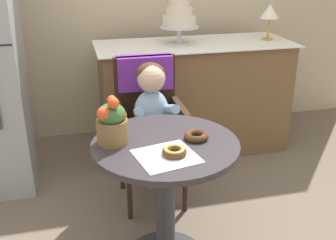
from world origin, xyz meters
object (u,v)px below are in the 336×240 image
(wicker_chair, at_px, (148,107))
(flower_vase, at_px, (112,122))
(cafe_table, at_px, (165,180))
(donut_mid, at_px, (196,135))
(table_lamp, at_px, (270,13))
(donut_front, at_px, (174,151))
(seated_child, at_px, (153,110))
(tiered_cake_stand, at_px, (179,18))

(wicker_chair, bearing_deg, flower_vase, -116.67)
(cafe_table, distance_m, donut_mid, 0.28)
(wicker_chair, relative_size, flower_vase, 3.90)
(flower_vase, distance_m, table_lamp, 1.89)
(wicker_chair, xyz_separation_m, donut_front, (-0.04, -0.83, 0.10))
(seated_child, bearing_deg, donut_mid, -78.44)
(flower_vase, bearing_deg, wicker_chair, 65.29)
(cafe_table, distance_m, flower_vase, 0.41)
(seated_child, bearing_deg, table_lamp, 33.85)
(cafe_table, bearing_deg, table_lamp, 47.87)
(donut_mid, bearing_deg, cafe_table, -178.66)
(table_lamp, bearing_deg, cafe_table, -132.13)
(tiered_cake_stand, bearing_deg, donut_front, -105.91)
(seated_child, height_order, flower_vase, flower_vase)
(seated_child, bearing_deg, donut_front, -93.41)
(cafe_table, bearing_deg, donut_front, -86.92)
(flower_vase, bearing_deg, cafe_table, -11.85)
(cafe_table, relative_size, table_lamp, 2.53)
(donut_front, xyz_separation_m, donut_mid, (0.15, 0.15, -0.00))
(flower_vase, xyz_separation_m, table_lamp, (1.40, 1.23, 0.29))
(flower_vase, relative_size, tiered_cake_stand, 0.73)
(seated_child, relative_size, table_lamp, 2.55)
(wicker_chair, xyz_separation_m, tiered_cake_stand, (0.37, 0.61, 0.46))
(wicker_chair, relative_size, donut_front, 8.43)
(donut_mid, bearing_deg, seated_child, 101.56)
(donut_front, height_order, tiered_cake_stand, tiered_cake_stand)
(cafe_table, bearing_deg, wicker_chair, 86.03)
(donut_mid, bearing_deg, table_lamp, 51.89)
(donut_mid, height_order, table_lamp, table_lamp)
(donut_mid, xyz_separation_m, tiered_cake_stand, (0.26, 1.30, 0.36))
(seated_child, relative_size, donut_front, 6.42)
(cafe_table, height_order, table_lamp, table_lamp)
(cafe_table, height_order, wicker_chair, wicker_chair)
(wicker_chair, relative_size, tiered_cake_stand, 2.83)
(flower_vase, bearing_deg, table_lamp, 41.18)
(wicker_chair, height_order, seated_child, seated_child)
(cafe_table, xyz_separation_m, donut_front, (0.01, -0.14, 0.23))
(table_lamp, bearing_deg, donut_mid, -128.11)
(seated_child, xyz_separation_m, tiered_cake_stand, (0.37, 0.76, 0.42))
(donut_front, relative_size, table_lamp, 0.40)
(wicker_chair, relative_size, table_lamp, 3.35)
(cafe_table, height_order, donut_mid, donut_mid)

